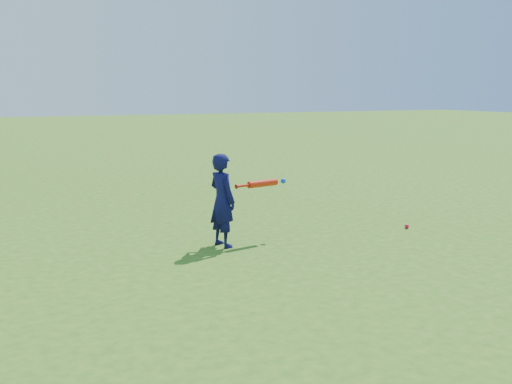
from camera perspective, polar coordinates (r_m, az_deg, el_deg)
ground at (r=6.39m, az=-3.23°, el=-6.77°), size 80.00×80.00×0.00m
child at (r=6.80m, az=-3.40°, el=-0.84°), size 0.36×0.47×1.13m
ground_ball_red at (r=8.05m, az=14.84°, el=-3.34°), size 0.06×0.06×0.06m
bat_swing at (r=7.07m, az=0.84°, el=0.88°), size 0.75×0.21×0.09m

